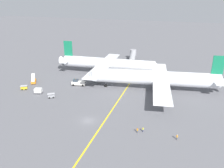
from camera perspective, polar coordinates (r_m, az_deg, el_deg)
The scene contains 13 objects.
ground_plane at distance 74.37m, azimuth -5.94°, elevation -9.01°, with size 600.00×600.00×0.00m, color slate.
taxiway_stripe at distance 80.86m, azimuth 0.14°, elevation -6.23°, with size 0.50×120.00×0.01m, color yellow.
airliner_at_gate_left at distance 113.82m, azimuth -1.15°, elevation 5.02°, with size 51.06×44.19×15.74m.
airliner_being_pushed at distance 96.35m, azimuth 10.72°, elevation 1.45°, with size 56.60×47.61×15.64m.
pushback_tug at distance 102.07m, azimuth -8.35°, elevation 0.35°, with size 9.16×3.68×3.00m.
gse_container_dolly_flat at distance 97.52m, azimuth -17.81°, elevation -1.57°, with size 3.69×3.00×2.15m.
gse_baggage_cart_trailing at distance 92.15m, azimuth -14.83°, elevation -2.80°, with size 3.15×2.82×1.71m.
gse_stair_truck_yellow at distance 109.55m, azimuth -18.86°, elevation 0.74°, with size 4.11×4.87×4.06m.
gse_baggage_cart_near_cluster at distance 103.47m, azimuth -20.94°, elevation -0.84°, with size 3.15×2.74×1.71m.
ground_crew_ramp_agent_by_cones at distance 67.18m, azimuth 15.79°, elevation -12.53°, with size 0.50×0.36×1.70m.
ground_crew_marshaller_foreground at distance 68.02m, azimuth 6.32°, elevation -11.32°, with size 0.50×0.36×1.68m.
ground_crew_wing_walker_right at distance 68.71m, azimuth 7.67°, elevation -11.09°, with size 0.46×0.36×1.56m.
jet_bridge at distance 134.14m, azimuth 5.12°, elevation 6.95°, with size 7.89×22.83×6.07m.
Camera 1 is at (28.31, -57.70, 37.43)m, focal length 36.93 mm.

